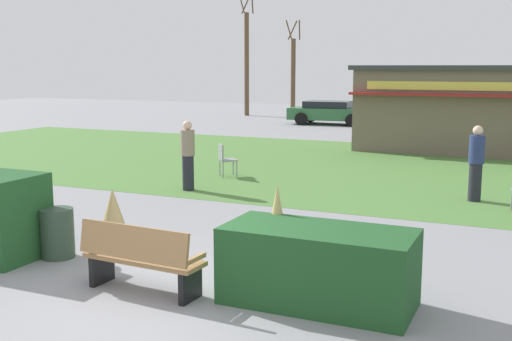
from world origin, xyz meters
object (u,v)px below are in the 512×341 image
person_standing (476,163)px  parked_car_west_slot (330,112)px  food_kiosk (511,109)px  tree_center_bg (293,75)px  park_bench (141,258)px  trash_bin (57,233)px  person_strolling (188,155)px  cafe_chair_west (225,157)px  tree_left_bg (247,62)px

person_standing → parked_car_west_slot: bearing=-4.1°
food_kiosk → tree_center_bg: (-12.57, 11.67, 0.94)m
park_bench → trash_bin: size_ratio=2.20×
park_bench → tree_center_bg: tree_center_bg is taller
person_strolling → food_kiosk: bearing=-119.2°
person_strolling → person_standing: 6.64m
trash_bin → cafe_chair_west: size_ratio=0.88×
park_bench → person_standing: 8.63m
trash_bin → person_standing: (5.56, 7.11, 0.47)m
tree_left_bg → parked_car_west_slot: bearing=-29.4°
person_standing → tree_center_bg: size_ratio=0.30×
cafe_chair_west → parked_car_west_slot: bearing=97.6°
person_strolling → parked_car_west_slot: (-2.21, 18.21, -0.22)m
tree_center_bg → cafe_chair_west: bearing=-74.1°
food_kiosk → parked_car_west_slot: (-8.95, 7.56, -0.87)m
park_bench → person_standing: person_standing is taller
person_strolling → tree_center_bg: bearing=-72.3°
tree_left_bg → tree_center_bg: size_ratio=1.28×
cafe_chair_west → person_strolling: size_ratio=0.53×
tree_left_bg → tree_center_bg: 2.96m
cafe_chair_west → park_bench: bearing=-70.1°
trash_bin → food_kiosk: bearing=70.2°
person_standing → tree_center_bg: tree_center_bg is taller
parked_car_west_slot → tree_center_bg: size_ratio=0.77×
park_bench → tree_left_bg: tree_left_bg is taller
park_bench → trash_bin: 2.25m
trash_bin → person_strolling: size_ratio=0.46×
park_bench → cafe_chair_west: bearing=109.9°
person_strolling → tree_left_bg: tree_left_bg is taller
person_standing → park_bench: bearing=124.8°
parked_car_west_slot → tree_left_bg: bearing=150.6°
person_strolling → parked_car_west_slot: person_strolling is taller
park_bench → tree_left_bg: 30.62m
parked_car_west_slot → tree_left_bg: tree_left_bg is taller
park_bench → trash_bin: bearing=159.4°
trash_bin → parked_car_west_slot: (-3.11, 23.78, 0.25)m
person_standing → tree_left_bg: size_ratio=0.23×
food_kiosk → person_strolling: bearing=-122.3°
park_bench → cafe_chair_west: size_ratio=1.94×
tree_center_bg → food_kiosk: bearing=-42.9°
parked_car_west_slot → tree_left_bg: (-6.43, 3.62, 2.59)m
food_kiosk → person_standing: bearing=-91.8°
park_bench → cafe_chair_west: park_bench is taller
trash_bin → person_strolling: person_strolling is taller
trash_bin → cafe_chair_west: (-0.96, 7.65, 0.14)m
parked_car_west_slot → cafe_chair_west: bearing=-82.4°
cafe_chair_west → person_standing: 6.55m
park_bench → cafe_chair_west: (-3.06, 8.44, 0.05)m
food_kiosk → person_standing: (-0.28, -9.11, -0.65)m
trash_bin → tree_left_bg: bearing=109.2°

